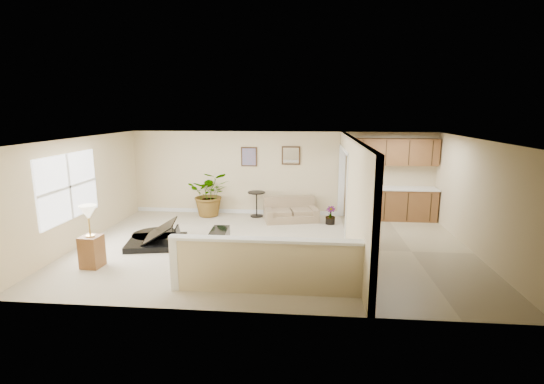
# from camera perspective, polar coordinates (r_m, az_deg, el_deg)

# --- Properties ---
(floor) EXTENTS (9.00, 9.00, 0.00)m
(floor) POSITION_cam_1_polar(r_m,az_deg,el_deg) (9.19, -0.03, -8.03)
(floor) COLOR #B6A98D
(floor) RESTS_ON ground
(back_wall) EXTENTS (9.00, 0.04, 2.50)m
(back_wall) POSITION_cam_1_polar(r_m,az_deg,el_deg) (11.79, 1.28, 2.68)
(back_wall) COLOR beige
(back_wall) RESTS_ON floor
(front_wall) EXTENTS (9.00, 0.04, 2.50)m
(front_wall) POSITION_cam_1_polar(r_m,az_deg,el_deg) (5.97, -2.64, -6.48)
(front_wall) COLOR beige
(front_wall) RESTS_ON floor
(left_wall) EXTENTS (0.04, 6.00, 2.50)m
(left_wall) POSITION_cam_1_polar(r_m,az_deg,el_deg) (10.27, -25.90, 0.12)
(left_wall) COLOR beige
(left_wall) RESTS_ON floor
(right_wall) EXTENTS (0.04, 6.00, 2.50)m
(right_wall) POSITION_cam_1_polar(r_m,az_deg,el_deg) (9.57, 27.91, -0.86)
(right_wall) COLOR beige
(right_wall) RESTS_ON floor
(ceiling) EXTENTS (9.00, 6.00, 0.04)m
(ceiling) POSITION_cam_1_polar(r_m,az_deg,el_deg) (8.67, -0.03, 7.71)
(ceiling) COLOR white
(ceiling) RESTS_ON back_wall
(kitchen_vinyl) EXTENTS (2.70, 6.00, 0.01)m
(kitchen_vinyl) POSITION_cam_1_polar(r_m,az_deg,el_deg) (9.46, 19.54, -8.13)
(kitchen_vinyl) COLOR tan
(kitchen_vinyl) RESTS_ON floor
(interior_partition) EXTENTS (0.18, 5.99, 2.50)m
(interior_partition) POSITION_cam_1_polar(r_m,az_deg,el_deg) (9.12, 11.45, -0.46)
(interior_partition) COLOR beige
(interior_partition) RESTS_ON floor
(pony_half_wall) EXTENTS (3.42, 0.22, 1.00)m
(pony_half_wall) POSITION_cam_1_polar(r_m,az_deg,el_deg) (6.86, -1.15, -10.47)
(pony_half_wall) COLOR beige
(pony_half_wall) RESTS_ON floor
(left_window) EXTENTS (0.05, 2.15, 1.45)m
(left_window) POSITION_cam_1_polar(r_m,az_deg,el_deg) (9.81, -27.40, 0.67)
(left_window) COLOR white
(left_window) RESTS_ON left_wall
(wall_art_left) EXTENTS (0.48, 0.04, 0.58)m
(wall_art_left) POSITION_cam_1_polar(r_m,az_deg,el_deg) (11.79, -3.34, 5.12)
(wall_art_left) COLOR #3A2615
(wall_art_left) RESTS_ON back_wall
(wall_mirror) EXTENTS (0.55, 0.04, 0.55)m
(wall_mirror) POSITION_cam_1_polar(r_m,az_deg,el_deg) (11.67, 2.76, 5.30)
(wall_mirror) COLOR #3A2615
(wall_mirror) RESTS_ON back_wall
(kitchen_cabinets) EXTENTS (2.36, 0.65, 2.33)m
(kitchen_cabinets) POSITION_cam_1_polar(r_m,az_deg,el_deg) (11.81, 16.82, 0.32)
(kitchen_cabinets) COLOR brown
(kitchen_cabinets) RESTS_ON floor
(piano) EXTENTS (1.69, 1.71, 1.23)m
(piano) POSITION_cam_1_polar(r_m,az_deg,el_deg) (9.70, -16.39, -4.27)
(piano) COLOR black
(piano) RESTS_ON floor
(piano_bench) EXTENTS (0.40, 0.75, 0.49)m
(piano_bench) POSITION_cam_1_polar(r_m,az_deg,el_deg) (9.01, -7.60, -6.91)
(piano_bench) COLOR black
(piano_bench) RESTS_ON floor
(loveseat) EXTENTS (1.67, 1.17, 0.85)m
(loveseat) POSITION_cam_1_polar(r_m,az_deg,el_deg) (11.33, 2.77, -2.49)
(loveseat) COLOR #96845F
(loveseat) RESTS_ON floor
(accent_table) EXTENTS (0.52, 0.52, 0.75)m
(accent_table) POSITION_cam_1_polar(r_m,az_deg,el_deg) (11.66, -2.25, -1.28)
(accent_table) COLOR black
(accent_table) RESTS_ON floor
(palm_plant) EXTENTS (1.38, 1.25, 1.35)m
(palm_plant) POSITION_cam_1_polar(r_m,az_deg,el_deg) (11.86, -8.97, -0.28)
(palm_plant) COLOR black
(palm_plant) RESTS_ON floor
(small_plant) EXTENTS (0.37, 0.37, 0.51)m
(small_plant) POSITION_cam_1_polar(r_m,az_deg,el_deg) (11.07, 8.45, -3.53)
(small_plant) COLOR black
(small_plant) RESTS_ON floor
(lamp_stand) EXTENTS (0.41, 0.41, 1.28)m
(lamp_stand) POSITION_cam_1_polar(r_m,az_deg,el_deg) (8.73, -24.75, -6.48)
(lamp_stand) COLOR brown
(lamp_stand) RESTS_ON floor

